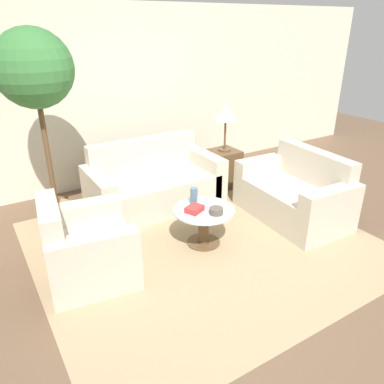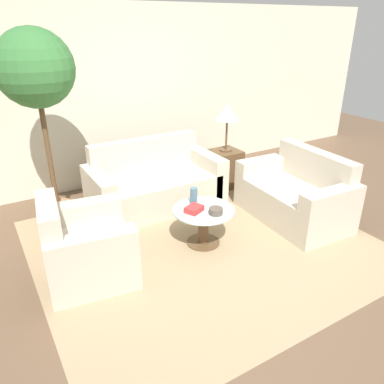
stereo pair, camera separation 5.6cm
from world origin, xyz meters
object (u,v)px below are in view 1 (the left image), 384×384
Objects in this scene: coffee_table at (204,221)px; vase at (194,196)px; book_stack at (194,209)px; potted_plant at (35,80)px; armchair at (83,250)px; bowl at (216,211)px; sofa_main at (153,185)px; table_lamp at (226,113)px; loveseat at (296,196)px.

vase is (-0.03, 0.16, 0.26)m from coffee_table.
potted_plant is at bearing 109.42° from book_stack.
bowl is at bearing -93.19° from armchair.
table_lamp is (1.21, 0.01, 0.84)m from sofa_main.
sofa_main is at bearing 93.27° from bowl.
armchair is 1.87m from potted_plant.
vase is 0.88× the size of book_stack.
potted_plant is at bearing -113.05° from loveseat.
vase is at bearing -90.16° from sofa_main.
table_lamp is at bearing 41.50° from vase.
sofa_main is 1.40m from bowl.
armchair is (-1.31, -1.10, 0.00)m from sofa_main.
book_stack is (1.20, -1.25, -1.30)m from potted_plant.
vase is (-0.00, -1.06, 0.25)m from sofa_main.
book_stack is (-1.30, -1.23, -0.67)m from table_lamp.
bowl is at bearing -86.73° from sofa_main.
sofa_main is at bearing 89.84° from vase.
loveseat is at bearing -2.79° from coffee_table.
vase reaches higher than bowl.
table_lamp is 3.47× the size of vase.
book_stack is at bearing -136.69° from table_lamp.
coffee_table is at bearing -86.90° from armchair.
book_stack is at bearing -87.05° from armchair.
armchair is 1.33m from vase.
potted_plant reaches higher than armchair.
armchair reaches higher than bowl.
loveseat is 1.56m from table_lamp.
loveseat reaches higher than armchair.
potted_plant is (-2.50, 0.03, 0.63)m from table_lamp.
bowl is (0.08, -0.32, -0.07)m from vase.
armchair is at bearing 168.68° from bowl.
bowl is (1.37, -1.42, -1.30)m from potted_plant.
sofa_main is at bearing -41.66° from armchair.
sofa_main is at bearing -129.29° from loveseat.
potted_plant is (-2.70, 1.33, 1.48)m from loveseat.
vase reaches higher than book_stack.
table_lamp is (2.51, 1.12, 0.84)m from armchair.
book_stack is (1.21, -0.11, 0.17)m from armchair.
armchair reaches higher than vase.
sofa_main reaches higher than coffee_table.
book_stack is at bearing -89.67° from loveseat.
sofa_main reaches higher than armchair.
vase is (-1.41, 0.23, 0.25)m from loveseat.
sofa_main is 1.21× the size of loveseat.
loveseat reaches higher than vase.
table_lamp is 2.58m from potted_plant.
coffee_table is at bearing -89.62° from loveseat.
sofa_main is 1.47m from table_lamp.
potted_plant reaches higher than bowl.
loveseat is at bearing -85.76° from armchair.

